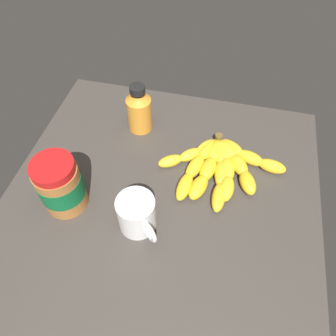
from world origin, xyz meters
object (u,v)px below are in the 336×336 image
honey_bottle (139,109)px  peanut_butter_jar (60,185)px  banana_bunch (219,166)px  coffee_mug (137,214)px

honey_bottle → peanut_butter_jar: bearing=-109.6°
banana_bunch → peanut_butter_jar: peanut_butter_jar is taller
banana_bunch → peanut_butter_jar: (-33.14, -17.41, 5.17)cm
banana_bunch → peanut_butter_jar: bearing=-152.3°
honey_bottle → coffee_mug: honey_bottle is taller
peanut_butter_jar → honey_bottle: (9.86, 27.65, -0.40)cm
peanut_butter_jar → coffee_mug: (17.89, -1.93, -2.32)cm
coffee_mug → banana_bunch: bearing=51.7°
banana_bunch → honey_bottle: honey_bottle is taller
honey_bottle → banana_bunch: bearing=-23.7°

